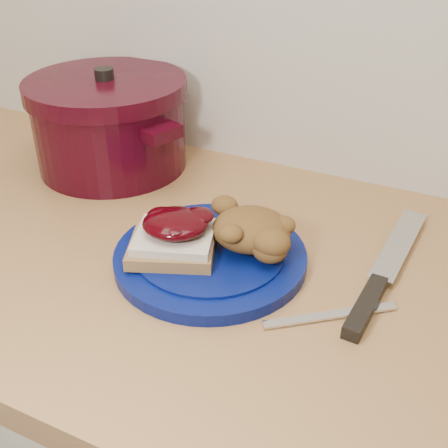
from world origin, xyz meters
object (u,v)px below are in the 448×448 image
at_px(dutch_oven, 110,123).
at_px(pepper_grinder, 83,127).
at_px(butter_knife, 331,315).
at_px(chef_knife, 376,288).
at_px(plate, 210,257).

bearing_deg(dutch_oven, pepper_grinder, -162.96).
height_order(butter_knife, dutch_oven, dutch_oven).
distance_m(chef_knife, pepper_grinder, 0.55).
xyz_separation_m(plate, butter_knife, (0.17, -0.04, -0.00)).
height_order(plate, pepper_grinder, pepper_grinder).
distance_m(chef_knife, dutch_oven, 0.52).
relative_size(plate, dutch_oven, 0.74).
bearing_deg(butter_knife, chef_knife, 23.42).
xyz_separation_m(chef_knife, pepper_grinder, (-0.53, 0.14, 0.06)).
relative_size(butter_knife, pepper_grinder, 1.23).
bearing_deg(dutch_oven, chef_knife, -17.66).
relative_size(chef_knife, pepper_grinder, 2.28).
bearing_deg(pepper_grinder, chef_knife, -14.80).
relative_size(plate, butter_knife, 1.56).
xyz_separation_m(chef_knife, butter_knife, (-0.04, -0.07, -0.01)).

